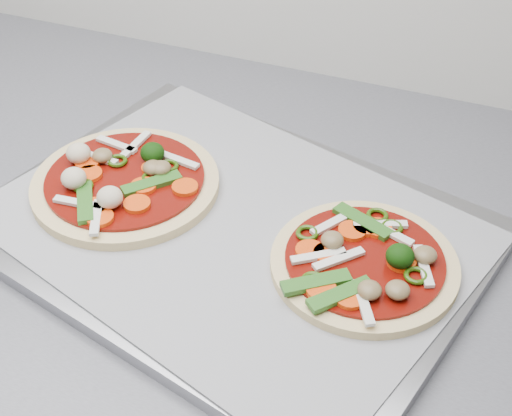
% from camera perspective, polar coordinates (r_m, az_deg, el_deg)
% --- Properties ---
extents(countertop, '(3.60, 0.60, 0.04)m').
position_cam_1_polar(countertop, '(0.71, -5.12, -1.25)').
color(countertop, slate).
rests_on(countertop, base_cabinet).
extents(baking_tray, '(0.50, 0.42, 0.01)m').
position_cam_1_polar(baking_tray, '(0.66, -2.01, -1.93)').
color(baking_tray, gray).
rests_on(baking_tray, countertop).
extents(parchment, '(0.49, 0.42, 0.00)m').
position_cam_1_polar(parchment, '(0.65, -2.02, -1.39)').
color(parchment, gray).
rests_on(parchment, baking_tray).
extents(pizza_left, '(0.21, 0.21, 0.03)m').
position_cam_1_polar(pizza_left, '(0.70, -10.53, 2.14)').
color(pizza_left, '#E8D58B').
rests_on(pizza_left, parchment).
extents(pizza_right, '(0.20, 0.20, 0.03)m').
position_cam_1_polar(pizza_right, '(0.61, 8.69, -4.28)').
color(pizza_right, '#E8D58B').
rests_on(pizza_right, parchment).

